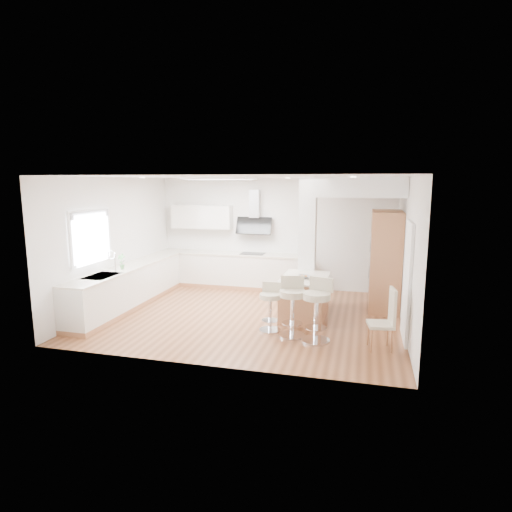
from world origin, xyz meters
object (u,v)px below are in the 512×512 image
(bar_stool_c, at_px, (317,306))
(bar_stool_a, at_px, (270,304))
(peninsula, at_px, (305,297))
(dining_chair, at_px, (386,317))
(bar_stool_b, at_px, (292,303))

(bar_stool_c, bearing_deg, bar_stool_a, 179.26)
(peninsula, bearing_deg, bar_stool_a, -116.83)
(dining_chair, bearing_deg, bar_stool_b, 161.85)
(bar_stool_a, bearing_deg, bar_stool_b, -23.25)
(peninsula, xyz_separation_m, dining_chair, (1.52, -1.36, 0.13))
(dining_chair, bearing_deg, peninsula, 128.59)
(peninsula, bearing_deg, dining_chair, -41.06)
(bar_stool_a, bearing_deg, peninsula, 60.66)
(bar_stool_a, distance_m, bar_stool_b, 0.48)
(bar_stool_a, xyz_separation_m, bar_stool_c, (0.88, -0.32, 0.11))
(bar_stool_b, bearing_deg, dining_chair, -20.05)
(bar_stool_b, relative_size, bar_stool_c, 0.97)
(bar_stool_a, distance_m, bar_stool_c, 0.94)
(bar_stool_c, distance_m, dining_chair, 1.14)
(bar_stool_a, xyz_separation_m, bar_stool_b, (0.44, -0.17, 0.10))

